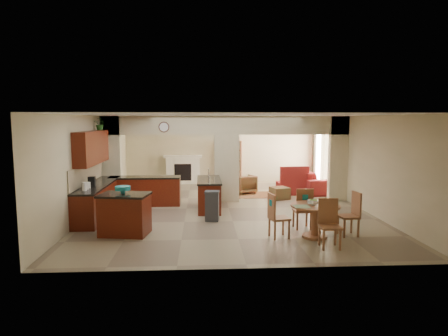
{
  "coord_description": "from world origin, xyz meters",
  "views": [
    {
      "loc": [
        -0.82,
        -11.91,
        2.67
      ],
      "look_at": [
        -0.13,
        0.3,
        1.2
      ],
      "focal_mm": 32.0,
      "sensor_mm": 36.0,
      "label": 1
    }
  ],
  "objects": [
    {
      "name": "partition_left_pier",
      "position": [
        -3.7,
        1.0,
        1.4
      ],
      "size": [
        0.6,
        0.25,
        2.8
      ],
      "primitive_type": "cube",
      "color": "beige",
      "rests_on": "floor"
    },
    {
      "name": "upper_cabinets",
      "position": [
        -3.82,
        -0.8,
        1.92
      ],
      "size": [
        0.35,
        2.4,
        0.9
      ],
      "primitive_type": "cube",
      "color": "#490D08",
      "rests_on": "wall_left"
    },
    {
      "name": "drape_a_left",
      "position": [
        3.93,
        1.7,
        1.2
      ],
      "size": [
        0.1,
        0.28,
        2.3
      ],
      "primitive_type": "cube",
      "color": "#391817",
      "rests_on": "wall_right"
    },
    {
      "name": "glazed_door",
      "position": [
        3.97,
        3.15,
        1.05
      ],
      "size": [
        0.02,
        0.7,
        2.1
      ],
      "primitive_type": "cube",
      "color": "white",
      "rests_on": "wall_right"
    },
    {
      "name": "plant",
      "position": [
        -3.82,
        0.19,
        2.55
      ],
      "size": [
        0.42,
        0.39,
        0.37
      ],
      "primitive_type": "imported",
      "rotation": [
        0.0,
        0.0,
        -0.41
      ],
      "color": "#134814",
      "rests_on": "upper_cabinets"
    },
    {
      "name": "drape_b_left",
      "position": [
        3.93,
        3.4,
        1.2
      ],
      "size": [
        0.1,
        0.28,
        2.3
      ],
      "primitive_type": "cube",
      "color": "#391817",
      "rests_on": "wall_right"
    },
    {
      "name": "partition_header",
      "position": [
        0.0,
        1.0,
        2.5
      ],
      "size": [
        8.0,
        0.25,
        0.6
      ],
      "primitive_type": "cube",
      "color": "beige",
      "rests_on": "partition_center_pier"
    },
    {
      "name": "sofa",
      "position": [
        3.3,
        2.97,
        0.41
      ],
      "size": [
        2.9,
        1.45,
        0.81
      ],
      "primitive_type": "imported",
      "rotation": [
        0.0,
        0.0,
        1.71
      ],
      "color": "maroon",
      "rests_on": "floor"
    },
    {
      "name": "wall_clock",
      "position": [
        -2.0,
        0.85,
        2.45
      ],
      "size": [
        0.34,
        0.03,
        0.34
      ],
      "primitive_type": "cylinder",
      "rotation": [
        1.57,
        0.0,
        0.0
      ],
      "color": "#4A2418",
      "rests_on": "partition_header"
    },
    {
      "name": "peninsula",
      "position": [
        -0.6,
        -0.11,
        0.46
      ],
      "size": [
        0.7,
        1.85,
        0.91
      ],
      "color": "#490D08",
      "rests_on": "floor"
    },
    {
      "name": "rug",
      "position": [
        1.2,
        2.1,
        0.01
      ],
      "size": [
        1.6,
        1.3,
        0.01
      ],
      "primitive_type": "cube",
      "color": "brown",
      "rests_on": "floor"
    },
    {
      "name": "fruit_bowl",
      "position": [
        1.69,
        -3.24,
        0.83
      ],
      "size": [
        0.27,
        0.27,
        0.14
      ],
      "primitive_type": "cylinder",
      "color": "#70A824",
      "rests_on": "dining_table"
    },
    {
      "name": "kitchen_island",
      "position": [
        -2.62,
        -2.68,
        0.49
      ],
      "size": [
        1.23,
        0.97,
        0.97
      ],
      "rotation": [
        0.0,
        0.0,
        -0.16
      ],
      "color": "#490D08",
      "rests_on": "floor"
    },
    {
      "name": "armchair",
      "position": [
        0.75,
        2.47,
        0.33
      ],
      "size": [
        0.93,
        0.94,
        0.67
      ],
      "primitive_type": "imported",
      "rotation": [
        0.0,
        0.0,
        3.51
      ],
      "color": "maroon",
      "rests_on": "floor"
    },
    {
      "name": "ceiling_fan",
      "position": [
        1.5,
        3.0,
        2.56
      ],
      "size": [
        1.0,
        1.0,
        0.1
      ],
      "primitive_type": "cylinder",
      "color": "white",
      "rests_on": "ceiling"
    },
    {
      "name": "partition_center_pier",
      "position": [
        0.0,
        1.0,
        1.1
      ],
      "size": [
        0.8,
        0.25,
        2.2
      ],
      "primitive_type": "cube",
      "color": "beige",
      "rests_on": "floor"
    },
    {
      "name": "chair_south",
      "position": [
        1.86,
        -3.85,
        0.55
      ],
      "size": [
        0.44,
        0.44,
        1.02
      ],
      "rotation": [
        0.0,
        0.0,
        -0.04
      ],
      "color": "#9A5B35",
      "rests_on": "floor"
    },
    {
      "name": "ottoman",
      "position": [
        1.83,
        1.32,
        0.2
      ],
      "size": [
        0.69,
        0.69,
        0.4
      ],
      "primitive_type": "cube",
      "rotation": [
        0.0,
        0.0,
        0.29
      ],
      "color": "maroon",
      "rests_on": "floor"
    },
    {
      "name": "drape_a_right",
      "position": [
        3.93,
        2.9,
        1.2
      ],
      "size": [
        0.1,
        0.28,
        2.3
      ],
      "primitive_type": "cube",
      "color": "#391817",
      "rests_on": "wall_right"
    },
    {
      "name": "chaise",
      "position": [
        2.49,
        2.31,
        0.21
      ],
      "size": [
        1.06,
        0.88,
        0.41
      ],
      "primitive_type": "cube",
      "rotation": [
        0.0,
        0.0,
        0.04
      ],
      "color": "maroon",
      "rests_on": "floor"
    },
    {
      "name": "chair_north",
      "position": [
        1.67,
        -2.47,
        0.55
      ],
      "size": [
        0.44,
        0.44,
        1.02
      ],
      "rotation": [
        0.0,
        0.0,
        3.19
      ],
      "color": "#9A5B35",
      "rests_on": "floor"
    },
    {
      "name": "wall_front",
      "position": [
        0.0,
        -5.0,
        1.4
      ],
      "size": [
        8.0,
        0.0,
        8.0
      ],
      "primitive_type": "plane",
      "rotation": [
        -1.57,
        0.0,
        0.0
      ],
      "color": "beige",
      "rests_on": "floor"
    },
    {
      "name": "fireplace",
      "position": [
        -1.6,
        4.83,
        0.61
      ],
      "size": [
        1.6,
        0.35,
        1.2
      ],
      "color": "white",
      "rests_on": "floor"
    },
    {
      "name": "wall_left",
      "position": [
        -4.0,
        0.0,
        1.4
      ],
      "size": [
        0.0,
        10.0,
        10.0
      ],
      "primitive_type": "plane",
      "rotation": [
        1.57,
        0.0,
        1.57
      ],
      "color": "beige",
      "rests_on": "floor"
    },
    {
      "name": "shelving_unit",
      "position": [
        0.35,
        4.82,
        0.9
      ],
      "size": [
        1.0,
        0.32,
        1.8
      ],
      "primitive_type": "cube",
      "color": "#9A5B35",
      "rests_on": "floor"
    },
    {
      "name": "chair_east",
      "position": [
        2.65,
        -3.06,
        0.55
      ],
      "size": [
        0.46,
        0.46,
        1.02
      ],
      "rotation": [
        0.0,
        0.0,
        4.82
      ],
      "color": "#9A5B35",
      "rests_on": "floor"
    },
    {
      "name": "trash_can",
      "position": [
        -0.55,
        -1.52,
        0.37
      ],
      "size": [
        0.39,
        0.34,
        0.74
      ],
      "primitive_type": "cube",
      "rotation": [
        0.0,
        0.0,
        -0.13
      ],
      "color": "#2F3032",
      "rests_on": "floor"
    },
    {
      "name": "drape_b_right",
      "position": [
        3.93,
        4.6,
        1.2
      ],
      "size": [
        0.1,
        0.28,
        2.3
      ],
      "primitive_type": "cube",
      "color": "#391817",
      "rests_on": "wall_right"
    },
    {
      "name": "wall_right",
      "position": [
        4.0,
        0.0,
        1.4
      ],
      "size": [
        0.0,
        10.0,
        10.0
      ],
      "primitive_type": "plane",
      "rotation": [
        1.57,
        0.0,
        -1.57
      ],
      "color": "beige",
      "rests_on": "floor"
    },
    {
      "name": "dining_table",
      "position": [
        1.75,
        -3.18,
        0.51
      ],
      "size": [
        1.11,
        1.11,
        0.76
      ],
      "color": "#9A5B35",
      "rests_on": "floor"
    },
    {
      "name": "floor",
      "position": [
        0.0,
        0.0,
        0.0
      ],
      "size": [
        10.0,
        10.0,
        0.0
      ],
      "primitive_type": "plane",
      "color": "gray",
      "rests_on": "ground"
    },
    {
      "name": "teal_bowl",
      "position": [
        -2.66,
        -2.6,
        1.05
      ],
      "size": [
        0.35,
        0.35,
        0.17
      ],
      "primitive_type": "cylinder",
      "color": "teal",
      "rests_on": "kitchen_island"
    },
    {
      "name": "window_b",
      "position": [
        3.97,
        4.0,
        1.2
      ],
      "size": [
        0.02,
        0.9,
        1.9
      ],
      "primitive_type": "cube",
      "color": "white",
      "rests_on": "wall_right"
    },
    {
      "name": "window_a",
      "position": [
        3.97,
        2.3,
        1.2
      ],
      "size": [
        0.02,
        0.9,
        1.9
      ],
      "primitive_type": "cube",
      "color": "white",
      "rests_on": "wall_right"
    },
    {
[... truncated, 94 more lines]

